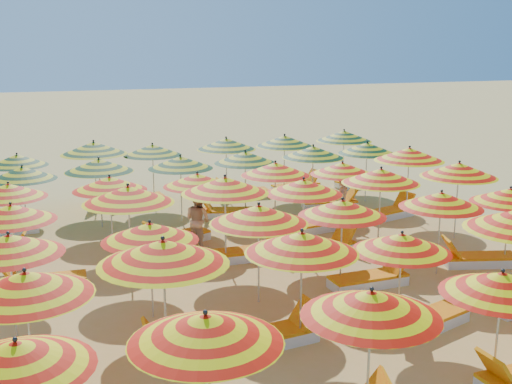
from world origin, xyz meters
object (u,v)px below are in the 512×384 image
at_px(umbrella_37, 94,148).
at_px(lounger_6, 272,336).
at_px(lounger_7, 427,321).
at_px(lounger_22, 135,199).
at_px(umbrella_3, 502,284).
at_px(umbrella_19, 128,195).
at_px(umbrella_16, 441,200).
at_px(umbrella_27, 275,169).
at_px(umbrella_32, 180,162).
at_px(lounger_17, 389,213).
at_px(lounger_23, 241,193).
at_px(umbrella_1, 206,329).
at_px(beachgoer_a, 342,205).
at_px(umbrella_20, 225,185).
at_px(umbrella_21, 304,187).
at_px(umbrella_15, 342,208).
at_px(lounger_10, 478,259).
at_px(umbrella_22, 381,176).
at_px(umbrella_34, 313,152).
at_px(umbrella_41, 344,136).
at_px(lounger_20, 331,203).
at_px(umbrella_0, 16,356).
at_px(beachgoer_b, 198,220).
at_px(umbrella_9, 402,243).
at_px(umbrella_17, 510,196).
at_px(umbrella_25, 110,184).
at_px(lounger_19, 228,212).
at_px(umbrella_2, 371,304).
at_px(lounger_11, 43,282).
at_px(umbrella_12, 9,245).
at_px(umbrella_38, 152,150).
at_px(umbrella_7, 163,252).
at_px(umbrella_33, 245,157).
at_px(umbrella_8, 302,243).
at_px(lounger_25, 355,182).
at_px(umbrella_40, 285,141).
at_px(lounger_13, 325,249).
at_px(umbrella_14, 259,214).
at_px(umbrella_26, 197,180).
at_px(lounger_18, 4,229).
at_px(umbrella_35, 367,148).
at_px(lounger_16, 327,224).
at_px(umbrella_30, 22,173).
at_px(lounger_21, 114,203).
at_px(umbrella_28, 342,168).
at_px(umbrella_18, 11,213).
at_px(lounger_15, 176,238).

distance_m(umbrella_37, lounger_6, 10.95).
distance_m(lounger_7, lounger_22, 11.73).
distance_m(umbrella_3, umbrella_19, 7.95).
relative_size(umbrella_16, umbrella_27, 0.89).
distance_m(umbrella_16, umbrella_32, 7.63).
xyz_separation_m(lounger_17, lounger_23, (-3.28, 4.00, 0.00)).
height_order(umbrella_1, beachgoer_a, umbrella_1).
height_order(umbrella_20, umbrella_21, umbrella_20).
xyz_separation_m(umbrella_15, lounger_10, (3.64, 0.06, -1.57)).
relative_size(umbrella_22, umbrella_34, 1.09).
height_order(umbrella_41, lounger_20, umbrella_41).
relative_size(umbrella_0, beachgoer_b, 1.38).
relative_size(umbrella_9, lounger_20, 1.12).
distance_m(umbrella_17, umbrella_25, 9.51).
height_order(lounger_17, lounger_19, same).
distance_m(umbrella_2, lounger_11, 7.93).
bearing_deg(umbrella_34, umbrella_12, -143.35).
bearing_deg(umbrella_15, umbrella_37, 115.56).
distance_m(umbrella_20, umbrella_38, 6.48).
bearing_deg(umbrella_12, umbrella_7, -39.89).
xyz_separation_m(umbrella_1, umbrella_33, (4.32, 11.00, -0.01)).
bearing_deg(lounger_11, umbrella_8, 138.64).
bearing_deg(umbrella_37, umbrella_0, -99.99).
xyz_separation_m(umbrella_3, lounger_25, (4.87, 13.16, -1.51)).
relative_size(umbrella_40, beachgoer_a, 1.47).
xyz_separation_m(umbrella_2, umbrella_19, (-2.07, 6.83, 0.13)).
bearing_deg(beachgoer_a, umbrella_21, -18.04).
xyz_separation_m(umbrella_15, lounger_25, (5.11, 8.64, -1.57)).
height_order(umbrella_17, lounger_23, umbrella_17).
relative_size(lounger_11, lounger_13, 0.97).
height_order(umbrella_1, beachgoer_b, umbrella_1).
height_order(umbrella_14, umbrella_34, umbrella_14).
relative_size(umbrella_26, beachgoer_b, 1.47).
relative_size(umbrella_26, umbrella_34, 0.93).
distance_m(umbrella_33, lounger_20, 3.24).
height_order(umbrella_9, lounger_10, umbrella_9).
xyz_separation_m(umbrella_0, lounger_6, (4.02, 2.36, -1.50)).
bearing_deg(umbrella_2, lounger_18, 113.09).
relative_size(umbrella_26, lounger_7, 1.16).
relative_size(umbrella_34, umbrella_35, 0.97).
distance_m(umbrella_14, lounger_16, 5.76).
bearing_deg(umbrella_21, umbrella_40, 71.23).
height_order(umbrella_12, umbrella_30, umbrella_12).
distance_m(lounger_17, lounger_21, 8.54).
distance_m(umbrella_21, lounger_10, 4.42).
xyz_separation_m(umbrella_37, lounger_6, (1.73, -10.66, -1.77)).
height_order(umbrella_28, lounger_21, umbrella_28).
bearing_deg(umbrella_18, umbrella_21, -0.42).
relative_size(umbrella_1, lounger_15, 1.16).
height_order(umbrella_16, lounger_22, umbrella_16).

